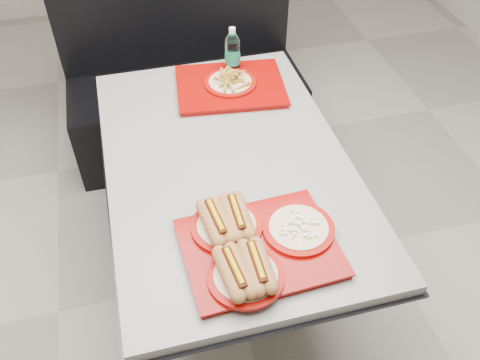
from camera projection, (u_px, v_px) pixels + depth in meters
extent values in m
plane|color=#A09B90|center=(230.00, 275.00, 2.44)|extent=(6.00, 6.00, 0.00)
cylinder|color=black|center=(230.00, 272.00, 2.42)|extent=(0.52, 0.52, 0.05)
cylinder|color=black|center=(229.00, 223.00, 2.18)|extent=(0.11, 0.11, 0.66)
cube|color=black|center=(227.00, 168.00, 1.95)|extent=(0.92, 1.42, 0.01)
cube|color=gray|center=(227.00, 163.00, 1.93)|extent=(0.90, 1.40, 0.04)
cube|color=black|center=(188.00, 113.00, 2.99)|extent=(1.30, 0.55, 0.45)
cube|color=black|center=(173.00, 2.00, 2.75)|extent=(1.30, 0.10, 1.10)
cube|color=#870603|center=(260.00, 249.00, 1.60)|extent=(0.48, 0.39, 0.02)
cube|color=#870603|center=(260.00, 247.00, 1.59)|extent=(0.50, 0.40, 0.01)
cylinder|color=#950A04|center=(246.00, 276.00, 1.50)|extent=(0.23, 0.23, 0.01)
cylinder|color=white|center=(246.00, 275.00, 1.49)|extent=(0.19, 0.19, 0.01)
cylinder|color=#950A04|center=(227.00, 226.00, 1.64)|extent=(0.23, 0.23, 0.01)
cylinder|color=white|center=(227.00, 225.00, 1.63)|extent=(0.19, 0.19, 0.01)
cylinder|color=#950A04|center=(298.00, 228.00, 1.63)|extent=(0.23, 0.23, 0.01)
cylinder|color=white|center=(299.00, 227.00, 1.63)|extent=(0.19, 0.19, 0.01)
cube|color=#870603|center=(230.00, 87.00, 2.24)|extent=(0.50, 0.41, 0.02)
cube|color=#870603|center=(230.00, 85.00, 2.23)|extent=(0.51, 0.42, 0.01)
cylinder|color=#950A04|center=(230.00, 83.00, 2.23)|extent=(0.23, 0.23, 0.01)
cylinder|color=white|center=(230.00, 81.00, 2.22)|extent=(0.19, 0.19, 0.01)
cylinder|color=silver|center=(233.00, 57.00, 2.29)|extent=(0.07, 0.07, 0.16)
cylinder|color=#1B6D4E|center=(233.00, 58.00, 2.30)|extent=(0.07, 0.07, 0.05)
cone|color=silver|center=(232.00, 37.00, 2.22)|extent=(0.07, 0.07, 0.04)
cylinder|color=silver|center=(232.00, 30.00, 2.20)|extent=(0.03, 0.03, 0.02)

